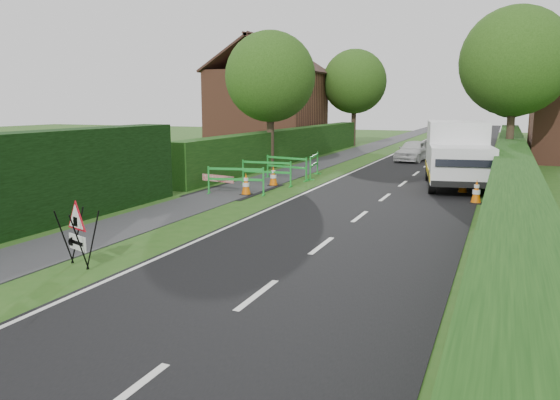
# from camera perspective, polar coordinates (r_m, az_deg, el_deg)

# --- Properties ---
(ground) EXTENTS (120.00, 120.00, 0.00)m
(ground) POSITION_cam_1_polar(r_m,az_deg,el_deg) (9.87, -18.42, -9.42)
(ground) COLOR #244E16
(ground) RESTS_ON ground
(road_surface) EXTENTS (6.00, 90.00, 0.02)m
(road_surface) POSITION_cam_1_polar(r_m,az_deg,el_deg) (42.26, 17.37, 5.25)
(road_surface) COLOR black
(road_surface) RESTS_ON ground
(footpath) EXTENTS (2.00, 90.00, 0.02)m
(footpath) POSITION_cam_1_polar(r_m,az_deg,el_deg) (43.09, 10.05, 5.64)
(footpath) COLOR #2D2D30
(footpath) RESTS_ON ground
(hedge_west_far) EXTENTS (1.00, 24.00, 1.80)m
(hedge_west_far) POSITION_cam_1_polar(r_m,az_deg,el_deg) (31.23, 1.25, 4.16)
(hedge_west_far) COLOR #14380F
(hedge_west_far) RESTS_ON ground
(hedge_east) EXTENTS (1.20, 50.00, 1.50)m
(hedge_east) POSITION_cam_1_polar(r_m,az_deg,el_deg) (23.20, 22.91, 1.32)
(hedge_east) COLOR #14380F
(hedge_east) RESTS_ON ground
(house_west) EXTENTS (7.50, 7.40, 7.88)m
(house_west) POSITION_cam_1_polar(r_m,az_deg,el_deg) (40.37, -1.29, 9.61)
(house_west) COLOR brown
(house_west) RESTS_ON ground
(tree_nw) EXTENTS (4.40, 4.40, 6.70)m
(tree_nw) POSITION_cam_1_polar(r_m,az_deg,el_deg) (27.24, -1.02, 12.74)
(tree_nw) COLOR #2D2116
(tree_nw) RESTS_ON ground
(tree_ne) EXTENTS (5.20, 5.20, 7.79)m
(tree_ne) POSITION_cam_1_polar(r_m,az_deg,el_deg) (29.05, 23.37, 13.14)
(tree_ne) COLOR #2D2116
(tree_ne) RESTS_ON ground
(tree_fw) EXTENTS (4.80, 4.80, 7.24)m
(tree_fw) POSITION_cam_1_polar(r_m,az_deg,el_deg) (42.41, 7.79, 12.16)
(tree_fw) COLOR #2D2116
(tree_fw) RESTS_ON ground
(tree_fe) EXTENTS (4.20, 4.20, 6.33)m
(tree_fe) POSITION_cam_1_polar(r_m,az_deg,el_deg) (44.99, 23.05, 10.56)
(tree_fe) COLOR #2D2116
(tree_fe) RESTS_ON ground
(triangle_sign) EXTENTS (0.99, 0.99, 1.13)m
(triangle_sign) POSITION_cam_1_polar(r_m,az_deg,el_deg) (11.43, -20.55, -2.81)
(triangle_sign) COLOR black
(triangle_sign) RESTS_ON ground
(works_van) EXTENTS (3.00, 5.78, 2.51)m
(works_van) POSITION_cam_1_polar(r_m,az_deg,el_deg) (22.18, 18.01, 4.72)
(works_van) COLOR silver
(works_van) RESTS_ON ground
(traffic_cone_0) EXTENTS (0.38, 0.38, 0.79)m
(traffic_cone_0) POSITION_cam_1_polar(r_m,az_deg,el_deg) (18.78, 19.84, 0.84)
(traffic_cone_0) COLOR black
(traffic_cone_0) RESTS_ON ground
(traffic_cone_1) EXTENTS (0.38, 0.38, 0.79)m
(traffic_cone_1) POSITION_cam_1_polar(r_m,az_deg,el_deg) (20.76, 18.58, 1.74)
(traffic_cone_1) COLOR black
(traffic_cone_1) RESTS_ON ground
(traffic_cone_2) EXTENTS (0.38, 0.38, 0.79)m
(traffic_cone_2) POSITION_cam_1_polar(r_m,az_deg,el_deg) (23.18, 19.75, 2.49)
(traffic_cone_2) COLOR black
(traffic_cone_2) RESTS_ON ground
(traffic_cone_3) EXTENTS (0.38, 0.38, 0.79)m
(traffic_cone_3) POSITION_cam_1_polar(r_m,az_deg,el_deg) (19.33, -3.57, 1.67)
(traffic_cone_3) COLOR black
(traffic_cone_3) RESTS_ON ground
(traffic_cone_4) EXTENTS (0.38, 0.38, 0.79)m
(traffic_cone_4) POSITION_cam_1_polar(r_m,az_deg,el_deg) (21.46, -0.70, 2.52)
(traffic_cone_4) COLOR black
(traffic_cone_4) RESTS_ON ground
(ped_barrier_0) EXTENTS (2.09, 0.79, 1.00)m
(ped_barrier_0) POSITION_cam_1_polar(r_m,az_deg,el_deg) (19.40, -4.65, 2.39)
(ped_barrier_0) COLOR green
(ped_barrier_0) RESTS_ON ground
(ped_barrier_1) EXTENTS (2.08, 0.46, 1.00)m
(ped_barrier_1) POSITION_cam_1_polar(r_m,az_deg,el_deg) (21.47, -1.42, 3.16)
(ped_barrier_1) COLOR green
(ped_barrier_1) RESTS_ON ground
(ped_barrier_2) EXTENTS (2.09, 0.80, 1.00)m
(ped_barrier_2) POSITION_cam_1_polar(r_m,az_deg,el_deg) (23.24, 0.69, 3.69)
(ped_barrier_2) COLOR green
(ped_barrier_2) RESTS_ON ground
(ped_barrier_3) EXTENTS (0.69, 2.09, 1.00)m
(ped_barrier_3) POSITION_cam_1_polar(r_m,az_deg,el_deg) (24.16, 3.58, 3.92)
(ped_barrier_3) COLOR green
(ped_barrier_3) RESTS_ON ground
(redwhite_plank) EXTENTS (1.48, 0.34, 0.25)m
(redwhite_plank) POSITION_cam_1_polar(r_m,az_deg,el_deg) (20.54, -6.49, 1.01)
(redwhite_plank) COLOR red
(redwhite_plank) RESTS_ON ground
(hatchback_car) EXTENTS (1.87, 3.66, 1.19)m
(hatchback_car) POSITION_cam_1_polar(r_m,az_deg,el_deg) (31.66, 13.77, 5.04)
(hatchback_car) COLOR silver
(hatchback_car) RESTS_ON ground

